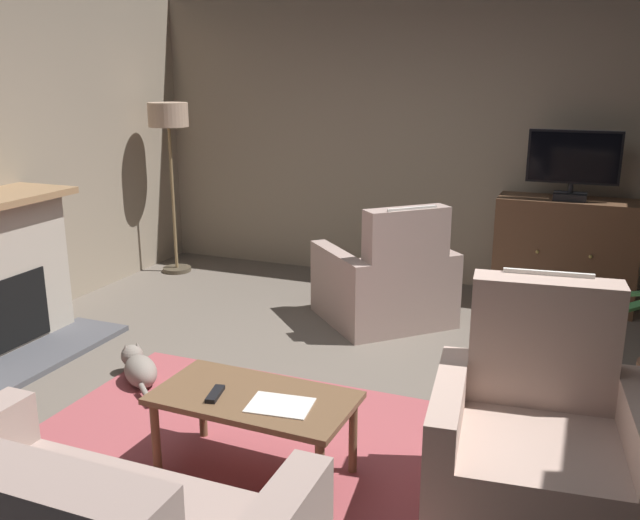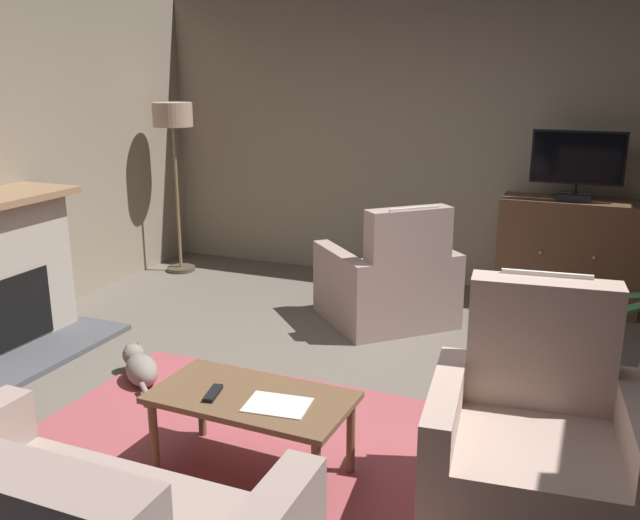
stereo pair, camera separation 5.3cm
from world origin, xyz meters
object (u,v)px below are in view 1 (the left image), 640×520
(armchair_in_far_corner, at_px, (386,284))
(folded_newspaper, at_px, (280,405))
(floor_lamp, at_px, (169,131))
(television, at_px, (573,163))
(armchair_beside_cabinet, at_px, (537,449))
(tv_remote, at_px, (215,394))
(coffee_table, at_px, (254,405))
(cat, at_px, (139,368))
(tv_cabinet, at_px, (564,256))

(armchair_in_far_corner, bearing_deg, folded_newspaper, -85.43)
(folded_newspaper, distance_m, floor_lamp, 4.11)
(television, bearing_deg, folded_newspaper, -108.47)
(armchair_beside_cabinet, bearing_deg, folded_newspaper, -168.41)
(tv_remote, bearing_deg, coffee_table, 101.86)
(cat, bearing_deg, coffee_table, -29.04)
(folded_newspaper, distance_m, armchair_beside_cabinet, 1.19)
(armchair_in_far_corner, distance_m, cat, 2.09)
(tv_cabinet, bearing_deg, television, -90.00)
(coffee_table, relative_size, folded_newspaper, 3.35)
(television, bearing_deg, armchair_in_far_corner, -145.68)
(tv_cabinet, height_order, tv_remote, tv_cabinet)
(coffee_table, relative_size, tv_remote, 5.91)
(armchair_in_far_corner, xyz_separation_m, floor_lamp, (-2.40, 0.59, 1.10))
(tv_cabinet, bearing_deg, tv_remote, -113.05)
(tv_cabinet, xyz_separation_m, television, (-0.00, -0.05, 0.80))
(tv_remote, relative_size, folded_newspaper, 0.57)
(tv_cabinet, distance_m, armchair_in_far_corner, 1.62)
(television, height_order, armchair_in_far_corner, television)
(folded_newspaper, bearing_deg, cat, 145.51)
(folded_newspaper, bearing_deg, floor_lamp, 123.80)
(armchair_beside_cabinet, bearing_deg, television, 90.96)
(tv_cabinet, xyz_separation_m, armchair_beside_cabinet, (0.05, -3.15, -0.11))
(armchair_beside_cabinet, bearing_deg, cat, 169.35)
(tv_remote, xyz_separation_m, armchair_beside_cabinet, (1.50, 0.27, -0.12))
(tv_cabinet, distance_m, coffee_table, 3.57)
(tv_remote, bearing_deg, armchair_in_far_corner, 164.21)
(tv_cabinet, bearing_deg, folded_newspaper, -108.20)
(tv_cabinet, height_order, armchair_beside_cabinet, armchair_beside_cabinet)
(tv_cabinet, relative_size, folded_newspaper, 3.87)
(coffee_table, distance_m, floor_lamp, 3.98)
(armchair_beside_cabinet, xyz_separation_m, armchair_in_far_corner, (-1.36, 2.20, -0.02))
(tv_remote, distance_m, armchair_beside_cabinet, 1.53)
(coffee_table, xyz_separation_m, folded_newspaper, (0.17, -0.05, 0.06))
(tv_cabinet, bearing_deg, cat, -132.83)
(folded_newspaper, xyz_separation_m, floor_lamp, (-2.60, 3.03, 0.97))
(tv_cabinet, distance_m, tv_remote, 3.71)
(coffee_table, distance_m, armchair_beside_cabinet, 1.35)
(coffee_table, height_order, floor_lamp, floor_lamp)
(tv_remote, distance_m, floor_lamp, 3.92)
(tv_cabinet, bearing_deg, armchair_in_far_corner, -144.13)
(coffee_table, relative_size, armchair_in_far_corner, 0.78)
(television, xyz_separation_m, floor_lamp, (-3.71, -0.30, 0.17))
(folded_newspaper, bearing_deg, armchair_in_far_corner, 87.74)
(tv_remote, height_order, cat, tv_remote)
(floor_lamp, bearing_deg, armchair_in_far_corner, -13.83)
(coffee_table, height_order, armchair_in_far_corner, armchair_in_far_corner)
(armchair_in_far_corner, xyz_separation_m, cat, (-1.17, -1.72, -0.21))
(armchair_beside_cabinet, distance_m, armchair_in_far_corner, 2.59)
(armchair_in_far_corner, bearing_deg, tv_cabinet, 35.87)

